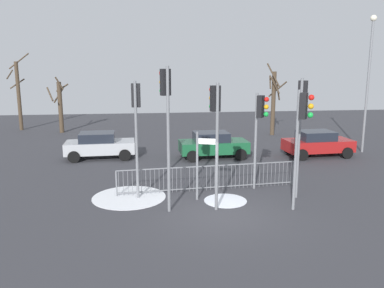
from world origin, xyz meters
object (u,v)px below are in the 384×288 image
(traffic_light_rear_left, at_px, (302,123))
(bare_tree_left, at_px, (274,100))
(traffic_light_foreground_left, at_px, (260,119))
(street_lamp, at_px, (369,72))
(bare_tree_centre, at_px, (19,94))
(traffic_light_rear_right, at_px, (166,107))
(traffic_light_mid_left, at_px, (136,113))
(traffic_light_mid_right, at_px, (301,111))
(car_silver_mid, at_px, (100,145))
(car_green_far, at_px, (213,144))
(car_red_trailing, at_px, (317,143))
(traffic_light_foreground_right, at_px, (215,118))
(direction_sign_post, at_px, (199,162))
(bare_tree_right, at_px, (60,105))

(traffic_light_rear_left, relative_size, bare_tree_left, 0.82)
(traffic_light_foreground_left, xyz_separation_m, street_lamp, (8.32, 6.18, 1.78))
(bare_tree_centre, bearing_deg, traffic_light_rear_left, -52.55)
(traffic_light_rear_right, xyz_separation_m, traffic_light_mid_left, (-1.05, 1.61, -0.39))
(traffic_light_mid_left, bearing_deg, bare_tree_centre, 126.02)
(traffic_light_rear_left, relative_size, bare_tree_centre, 0.71)
(traffic_light_mid_right, xyz_separation_m, car_silver_mid, (-8.50, 7.65, -2.66))
(traffic_light_mid_left, height_order, car_green_far, traffic_light_mid_left)
(car_green_far, xyz_separation_m, car_red_trailing, (6.01, -0.37, 0.00))
(traffic_light_rear_right, bearing_deg, traffic_light_mid_right, -14.40)
(traffic_light_foreground_left, distance_m, bare_tree_left, 13.53)
(traffic_light_foreground_right, distance_m, traffic_light_foreground_left, 3.03)
(direction_sign_post, bearing_deg, bare_tree_left, 81.00)
(traffic_light_foreground_right, height_order, bare_tree_centre, bare_tree_centre)
(traffic_light_rear_right, bearing_deg, traffic_light_mid_left, 99.39)
(traffic_light_rear_right, height_order, traffic_light_rear_left, traffic_light_rear_right)
(direction_sign_post, distance_m, bare_tree_right, 18.67)
(car_green_far, relative_size, bare_tree_centre, 0.63)
(bare_tree_left, xyz_separation_m, bare_tree_centre, (-19.44, 4.76, 0.32))
(traffic_light_mid_left, xyz_separation_m, car_silver_mid, (-2.22, 6.90, -2.59))
(direction_sign_post, distance_m, bare_tree_centre, 21.97)
(direction_sign_post, bearing_deg, bare_tree_right, 136.68)
(traffic_light_foreground_right, bearing_deg, car_silver_mid, 101.94)
(direction_sign_post, bearing_deg, traffic_light_rear_left, -4.84)
(street_lamp, relative_size, bare_tree_right, 1.84)
(traffic_light_mid_left, height_order, direction_sign_post, traffic_light_mid_left)
(traffic_light_mid_right, relative_size, traffic_light_mid_left, 1.02)
(traffic_light_mid_left, distance_m, car_green_far, 7.91)
(traffic_light_foreground_left, bearing_deg, traffic_light_rear_right, -24.66)
(traffic_light_rear_right, height_order, bare_tree_right, traffic_light_rear_right)
(traffic_light_foreground_right, relative_size, car_red_trailing, 1.18)
(car_red_trailing, distance_m, bare_tree_right, 19.16)
(bare_tree_right, bearing_deg, traffic_light_rear_left, -57.06)
(traffic_light_foreground_right, bearing_deg, traffic_light_mid_left, 130.97)
(car_red_trailing, bearing_deg, street_lamp, 9.17)
(traffic_light_foreground_left, bearing_deg, car_green_far, -132.95)
(traffic_light_mid_right, relative_size, bare_tree_right, 1.09)
(traffic_light_foreground_left, relative_size, street_lamp, 0.51)
(car_red_trailing, distance_m, bare_tree_centre, 23.10)
(direction_sign_post, height_order, bare_tree_right, bare_tree_right)
(traffic_light_mid_right, bearing_deg, bare_tree_right, 163.60)
(car_silver_mid, distance_m, bare_tree_centre, 13.28)
(traffic_light_foreground_right, height_order, car_green_far, traffic_light_foreground_right)
(street_lamp, bearing_deg, car_red_trailing, -167.84)
(traffic_light_mid_right, height_order, bare_tree_centre, bare_tree_centre)
(traffic_light_mid_left, distance_m, bare_tree_left, 16.33)
(traffic_light_rear_right, relative_size, bare_tree_right, 1.19)
(car_red_trailing, bearing_deg, bare_tree_centre, 145.91)
(direction_sign_post, xyz_separation_m, bare_tree_centre, (-11.91, 18.41, 1.38))
(car_red_trailing, xyz_separation_m, bare_tree_left, (-0.26, 7.13, 1.81))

